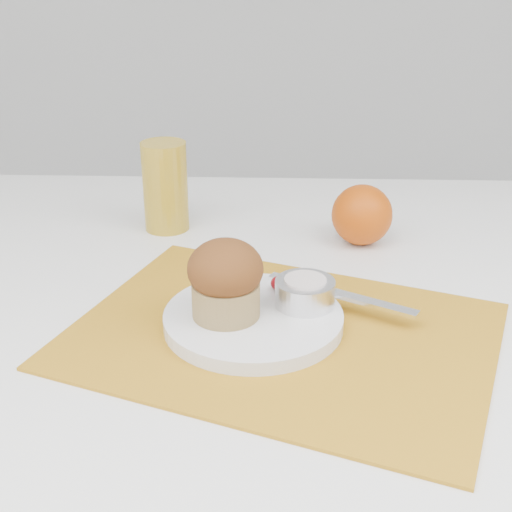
{
  "coord_description": "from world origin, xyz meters",
  "views": [
    {
      "loc": [
        0.03,
        -0.73,
        1.15
      ],
      "look_at": [
        0.01,
        0.02,
        0.8
      ],
      "focal_mm": 50.0,
      "sensor_mm": 36.0,
      "label": 1
    }
  ],
  "objects_px": {
    "plate": "(253,319)",
    "table": "(253,512)",
    "orange": "(362,215)",
    "muffin": "(226,279)",
    "juice_glass": "(165,186)"
  },
  "relations": [
    {
      "from": "table",
      "to": "muffin",
      "type": "bearing_deg",
      "value": -101.19
    },
    {
      "from": "muffin",
      "to": "juice_glass",
      "type": "bearing_deg",
      "value": 110.56
    },
    {
      "from": "plate",
      "to": "muffin",
      "type": "relative_size",
      "value": 2.09
    },
    {
      "from": "orange",
      "to": "juice_glass",
      "type": "bearing_deg",
      "value": 171.12
    },
    {
      "from": "juice_glass",
      "to": "muffin",
      "type": "distance_m",
      "value": 0.3
    },
    {
      "from": "orange",
      "to": "juice_glass",
      "type": "xyz_separation_m",
      "value": [
        -0.27,
        0.04,
        0.02
      ]
    },
    {
      "from": "plate",
      "to": "table",
      "type": "bearing_deg",
      "value": 93.06
    },
    {
      "from": "table",
      "to": "orange",
      "type": "height_order",
      "value": "orange"
    },
    {
      "from": "table",
      "to": "muffin",
      "type": "distance_m",
      "value": 0.45
    },
    {
      "from": "juice_glass",
      "to": "muffin",
      "type": "bearing_deg",
      "value": -69.44
    },
    {
      "from": "table",
      "to": "muffin",
      "type": "xyz_separation_m",
      "value": [
        -0.02,
        -0.12,
        0.44
      ]
    },
    {
      "from": "plate",
      "to": "juice_glass",
      "type": "height_order",
      "value": "juice_glass"
    },
    {
      "from": "table",
      "to": "orange",
      "type": "xyz_separation_m",
      "value": [
        0.14,
        0.13,
        0.42
      ]
    },
    {
      "from": "plate",
      "to": "juice_glass",
      "type": "xyz_separation_m",
      "value": [
        -0.14,
        0.28,
        0.05
      ]
    },
    {
      "from": "orange",
      "to": "table",
      "type": "bearing_deg",
      "value": -139.01
    }
  ]
}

